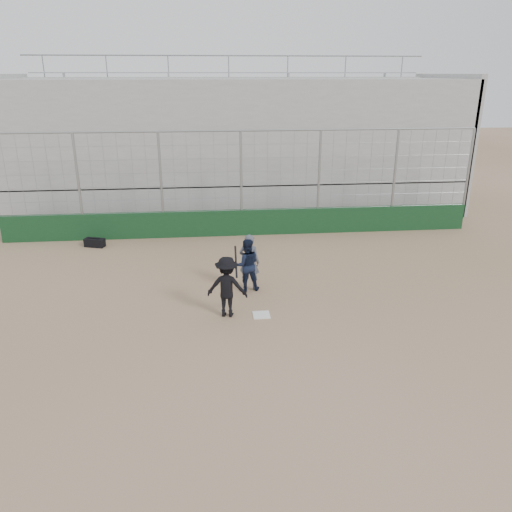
{
  "coord_description": "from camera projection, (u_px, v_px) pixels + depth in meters",
  "views": [
    {
      "loc": [
        -1.32,
        -11.68,
        5.98
      ],
      "look_at": [
        0.0,
        1.4,
        1.15
      ],
      "focal_mm": 35.0,
      "sensor_mm": 36.0,
      "label": 1
    }
  ],
  "objects": [
    {
      "name": "backstop",
      "position": [
        242.0,
        211.0,
        19.3
      ],
      "size": [
        18.1,
        0.25,
        4.04
      ],
      "color": "#103318",
      "rests_on": "ground"
    },
    {
      "name": "catcher_crouched",
      "position": [
        247.0,
        273.0,
        14.41
      ],
      "size": [
        0.84,
        0.7,
        1.08
      ],
      "color": "black",
      "rests_on": "ground"
    },
    {
      "name": "ground",
      "position": [
        261.0,
        315.0,
        13.09
      ],
      "size": [
        90.0,
        90.0,
        0.0
      ],
      "primitive_type": "plane",
      "color": "brown",
      "rests_on": "ground"
    },
    {
      "name": "batter_at_plate",
      "position": [
        227.0,
        287.0,
        12.83
      ],
      "size": [
        1.15,
        0.84,
        1.79
      ],
      "color": "black",
      "rests_on": "ground"
    },
    {
      "name": "equipment_bag",
      "position": [
        95.0,
        243.0,
        18.23
      ],
      "size": [
        0.78,
        0.52,
        0.35
      ],
      "color": "black",
      "rests_on": "ground"
    },
    {
      "name": "bleachers",
      "position": [
        233.0,
        143.0,
        23.25
      ],
      "size": [
        20.25,
        6.7,
        6.98
      ],
      "color": "#979797",
      "rests_on": "ground"
    },
    {
      "name": "umpire",
      "position": [
        249.0,
        265.0,
        14.48
      ],
      "size": [
        0.72,
        0.61,
        1.51
      ],
      "primitive_type": "imported",
      "rotation": [
        0.0,
        0.0,
        2.74
      ],
      "color": "#464C59",
      "rests_on": "ground"
    },
    {
      "name": "home_plate",
      "position": [
        261.0,
        315.0,
        13.09
      ],
      "size": [
        0.44,
        0.44,
        0.02
      ],
      "primitive_type": "cube",
      "color": "white",
      "rests_on": "ground"
    }
  ]
}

